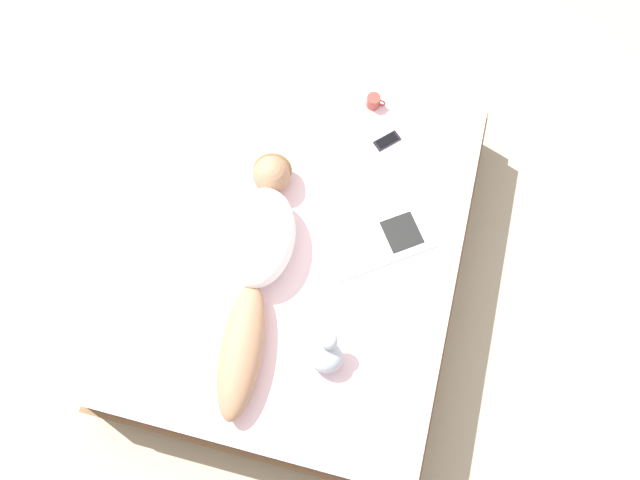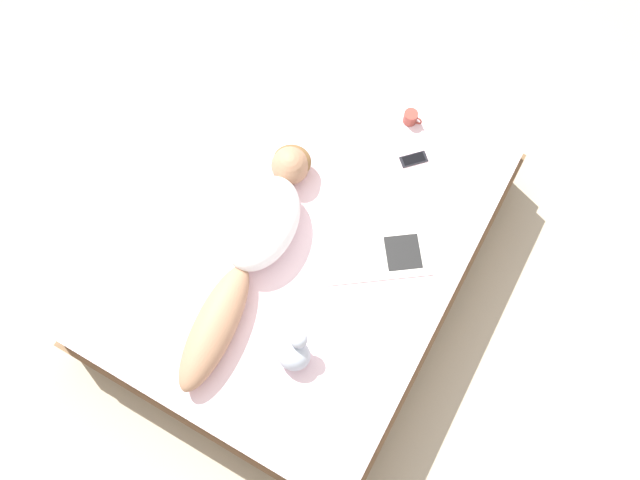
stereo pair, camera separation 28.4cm
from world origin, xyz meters
TOP-DOWN VIEW (x-y plane):
  - ground_plane at (0.00, 0.00)m, footprint 12.00×12.00m
  - bed at (0.00, 0.00)m, footprint 1.69×2.19m
  - person at (-0.17, -0.18)m, footprint 0.41×1.38m
  - open_magazine at (0.39, 0.09)m, footprint 0.60×0.53m
  - coffee_mug at (0.19, 0.88)m, footprint 0.11×0.08m
  - cell_phone at (0.31, 0.67)m, footprint 0.15×0.15m
  - plush_toy at (0.27, -0.56)m, footprint 0.17×0.18m

SIDE VIEW (x-z plane):
  - ground_plane at x=0.00m, z-range 0.00..0.00m
  - bed at x=0.00m, z-range 0.00..0.47m
  - open_magazine at x=0.39m, z-range 0.47..0.48m
  - cell_phone at x=0.31m, z-range 0.47..0.48m
  - coffee_mug at x=0.19m, z-range 0.48..0.55m
  - plush_toy at x=0.27m, z-range 0.45..0.67m
  - person at x=-0.17m, z-range 0.46..0.70m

